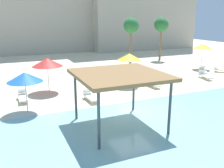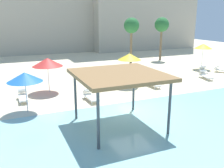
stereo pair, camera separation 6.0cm
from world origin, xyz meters
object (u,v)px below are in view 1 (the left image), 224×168
lounge_chair_0 (205,75)px  lounge_chair_5 (90,96)px  lounge_chair_3 (23,96)px  lounge_chair_6 (203,70)px  beach_umbrella_blue_4 (25,77)px  lounge_chair_2 (151,83)px  shade_pavilion (120,76)px  beach_umbrella_red_1 (47,62)px  beach_umbrella_yellow_3 (129,57)px  lounge_chair_1 (222,69)px  palm_tree_0 (131,26)px  palm_tree_1 (161,25)px  beach_umbrella_yellow_0 (203,46)px

lounge_chair_0 → lounge_chair_5: bearing=-67.5°
lounge_chair_3 → lounge_chair_0: bearing=90.6°
lounge_chair_6 → beach_umbrella_blue_4: bearing=-43.5°
lounge_chair_2 → lounge_chair_5: (-5.87, -1.40, 0.00)m
lounge_chair_2 → lounge_chair_5: 6.03m
shade_pavilion → lounge_chair_3: 8.29m
shade_pavilion → lounge_chair_6: bearing=31.4°
beach_umbrella_red_1 → lounge_chair_5: beach_umbrella_red_1 is taller
beach_umbrella_red_1 → beach_umbrella_yellow_3: 6.71m
beach_umbrella_blue_4 → lounge_chair_1: 20.51m
palm_tree_0 → palm_tree_1: 4.77m
lounge_chair_6 → palm_tree_0: palm_tree_0 is taller
shade_pavilion → lounge_chair_6: size_ratio=2.30×
lounge_chair_3 → lounge_chair_2: bearing=88.5°
palm_tree_0 → palm_tree_1: size_ratio=0.99×
beach_umbrella_yellow_0 → lounge_chair_5: (-15.12, -5.52, -2.23)m
lounge_chair_5 → lounge_chair_0: bearing=96.4°
lounge_chair_5 → lounge_chair_6: size_ratio=1.00×
beach_umbrella_yellow_0 → lounge_chair_5: beach_umbrella_yellow_0 is taller
beach_umbrella_yellow_3 → palm_tree_0: size_ratio=0.49×
beach_umbrella_red_1 → lounge_chair_6: (15.85, 0.20, -2.02)m
lounge_chair_0 → beach_umbrella_blue_4: bearing=-67.5°
lounge_chair_0 → palm_tree_0: bearing=-151.1°
beach_umbrella_red_1 → palm_tree_0: size_ratio=0.47×
lounge_chair_2 → lounge_chair_6: bearing=100.1°
beach_umbrella_red_1 → lounge_chair_5: bearing=-55.0°
beach_umbrella_red_1 → beach_umbrella_yellow_3: beach_umbrella_yellow_3 is taller
palm_tree_0 → beach_umbrella_yellow_0: bearing=-48.7°
beach_umbrella_yellow_3 → lounge_chair_5: (-4.35, -2.52, -2.15)m
shade_pavilion → palm_tree_1: (14.18, 17.16, 1.84)m
beach_umbrella_yellow_3 → lounge_chair_5: beach_umbrella_yellow_3 is taller
lounge_chair_5 → palm_tree_1: (14.20, 12.42, 4.28)m
beach_umbrella_red_1 → beach_umbrella_blue_4: size_ratio=1.06×
lounge_chair_2 → palm_tree_0: (3.59, 10.56, 4.24)m
beach_umbrella_red_1 → palm_tree_1: palm_tree_1 is taller
beach_umbrella_red_1 → lounge_chair_2: (8.18, -1.90, -2.02)m
lounge_chair_3 → lounge_chair_5: 4.76m
shade_pavilion → beach_umbrella_red_1: bearing=106.2°
beach_umbrella_yellow_0 → shade_pavilion: bearing=-145.8°
lounge_chair_2 → lounge_chair_6: size_ratio=1.02×
palm_tree_0 → beach_umbrella_blue_4: bearing=-137.5°
lounge_chair_0 → beach_umbrella_yellow_3: bearing=-81.4°
beach_umbrella_blue_4 → lounge_chair_0: (16.41, 2.37, -1.91)m
beach_umbrella_yellow_3 → palm_tree_0: bearing=61.6°
beach_umbrella_yellow_0 → beach_umbrella_red_1: beach_umbrella_yellow_0 is taller
beach_umbrella_yellow_3 → lounge_chair_3: bearing=-175.6°
beach_umbrella_red_1 → palm_tree_1: (16.52, 9.12, 2.26)m
lounge_chair_2 → palm_tree_1: bearing=137.7°
lounge_chair_6 → shade_pavilion: bearing=-25.2°
beach_umbrella_yellow_0 → lounge_chair_2: beach_umbrella_yellow_0 is taller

